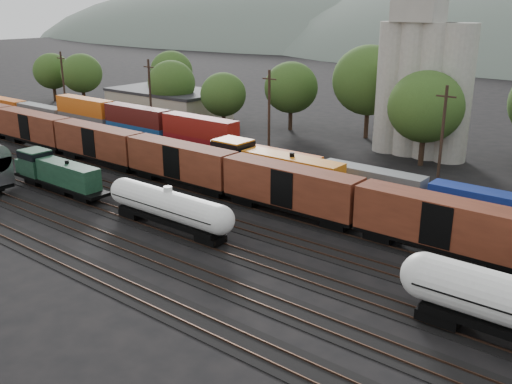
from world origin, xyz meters
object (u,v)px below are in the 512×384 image
Objects in this scene: green_locomotive at (55,172)px; tank_car_a at (169,206)px; grain_silo at (422,74)px; orange_locomotive at (267,167)px.

tank_car_a reaches higher than green_locomotive.
tank_car_a is 0.53× the size of grain_silo.
tank_car_a is 0.77× the size of orange_locomotive.
green_locomotive is 18.62m from tank_car_a.
orange_locomotive is (18.56, 15.00, 0.52)m from green_locomotive.
green_locomotive is at bearing -121.32° from grain_silo.
orange_locomotive is at bearing -103.80° from grain_silo.
green_locomotive is 0.98× the size of tank_car_a.
orange_locomotive is (-0.06, 15.00, 0.40)m from tank_car_a.
tank_car_a is 42.41m from grain_silo.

